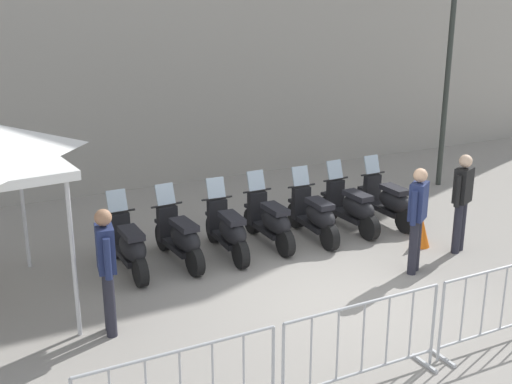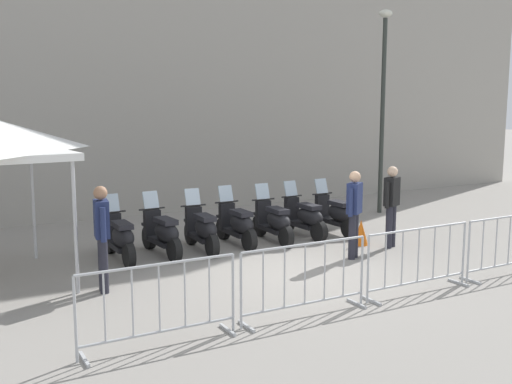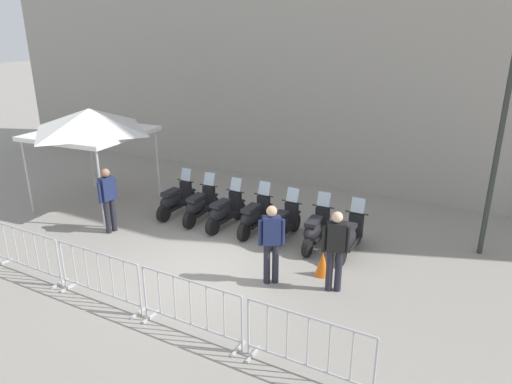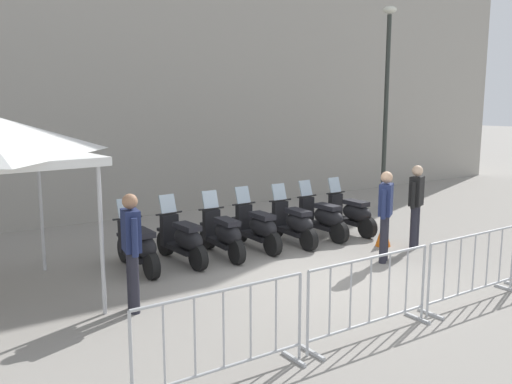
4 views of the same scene
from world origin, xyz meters
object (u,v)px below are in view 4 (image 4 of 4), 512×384
object	(u,v)px
motorcycle_3	(257,228)
officer_near_row_end	(385,211)
barrier_segment_0	(224,338)
motorcycle_1	(183,240)
motorcycle_5	(322,218)
motorcycle_2	(223,234)
officer_mid_plaza	(132,245)
barrier_segment_1	(370,297)
officer_by_barriers	(416,202)
motorcycle_0	(139,246)
street_lamp	(387,89)
traffic_cone	(383,233)
motorcycle_6	(351,214)
barrier_segment_2	(474,269)
motorcycle_4	(294,224)

from	to	relation	value
motorcycle_3	officer_near_row_end	xyz separation A→B (m)	(1.32, -2.17, 0.53)
motorcycle_3	barrier_segment_0	bearing A→B (deg)	-133.21
motorcycle_1	motorcycle_3	bearing A→B (deg)	-4.47
officer_near_row_end	motorcycle_5	bearing A→B (deg)	79.15
motorcycle_1	motorcycle_2	size ratio (longest dim) A/B	1.00
officer_mid_plaza	motorcycle_2	bearing A→B (deg)	28.32
barrier_segment_1	officer_by_barriers	size ratio (longest dim) A/B	1.20
motorcycle_0	officer_by_barriers	bearing A→B (deg)	-23.21
street_lamp	traffic_cone	size ratio (longest dim) A/B	10.04
motorcycle_5	traffic_cone	world-z (taller)	motorcycle_5
motorcycle_0	traffic_cone	bearing A→B (deg)	-19.57
traffic_cone	motorcycle_5	bearing A→B (deg)	112.75
barrier_segment_1	street_lamp	bearing A→B (deg)	36.67
motorcycle_1	barrier_segment_0	world-z (taller)	motorcycle_1
barrier_segment_0	traffic_cone	distance (m)	6.38
officer_by_barriers	motorcycle_6	bearing A→B (deg)	91.88
motorcycle_6	traffic_cone	bearing A→B (deg)	-104.80
barrier_segment_2	officer_mid_plaza	distance (m)	5.09
motorcycle_3	officer_by_barriers	distance (m)	3.30
motorcycle_4	officer_near_row_end	world-z (taller)	officer_near_row_end
motorcycle_1	motorcycle_6	xyz separation A→B (m)	(4.23, -0.41, 0.00)
motorcycle_6	officer_mid_plaza	size ratio (longest dim) A/B	1.00
motorcycle_4	traffic_cone	world-z (taller)	motorcycle_4
motorcycle_1	officer_by_barriers	bearing A→B (deg)	-26.08
motorcycle_3	motorcycle_2	bearing A→B (deg)	179.97
officer_near_row_end	barrier_segment_1	bearing A→B (deg)	-145.42
traffic_cone	officer_by_barriers	bearing A→B (deg)	-54.15
officer_mid_plaza	motorcycle_1	bearing A→B (deg)	40.83
motorcycle_2	street_lamp	distance (m)	6.98
traffic_cone	barrier_segment_2	bearing A→B (deg)	-118.63
motorcycle_1	motorcycle_2	distance (m)	0.84
officer_near_row_end	officer_by_barriers	size ratio (longest dim) A/B	1.00
motorcycle_1	barrier_segment_2	size ratio (longest dim) A/B	0.83
barrier_segment_0	barrier_segment_2	size ratio (longest dim) A/B	1.00
motorcycle_1	officer_mid_plaza	size ratio (longest dim) A/B	1.00
motorcycle_2	motorcycle_6	bearing A→B (deg)	-4.75
motorcycle_0	motorcycle_6	bearing A→B (deg)	-5.84
barrier_segment_1	officer_near_row_end	size ratio (longest dim) A/B	1.20
motorcycle_3	barrier_segment_1	distance (m)	4.38
barrier_segment_1	barrier_segment_2	distance (m)	2.17
motorcycle_5	barrier_segment_2	bearing A→B (deg)	-104.01
officer_near_row_end	officer_mid_plaza	xyz separation A→B (m)	(-4.80, 0.76, 0.00)
traffic_cone	barrier_segment_0	bearing A→B (deg)	-157.51
street_lamp	motorcycle_5	bearing A→B (deg)	-161.82
motorcycle_2	motorcycle_5	xyz separation A→B (m)	(2.56, -0.19, 0.00)
motorcycle_3	motorcycle_6	xyz separation A→B (m)	(2.54, -0.28, 0.00)
motorcycle_3	motorcycle_4	size ratio (longest dim) A/B	1.00
motorcycle_3	motorcycle_4	bearing A→B (deg)	-12.73
barrier_segment_0	barrier_segment_2	bearing A→B (deg)	-5.64
motorcycle_2	officer_by_barriers	xyz separation A→B (m)	(3.45, -1.97, 0.53)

